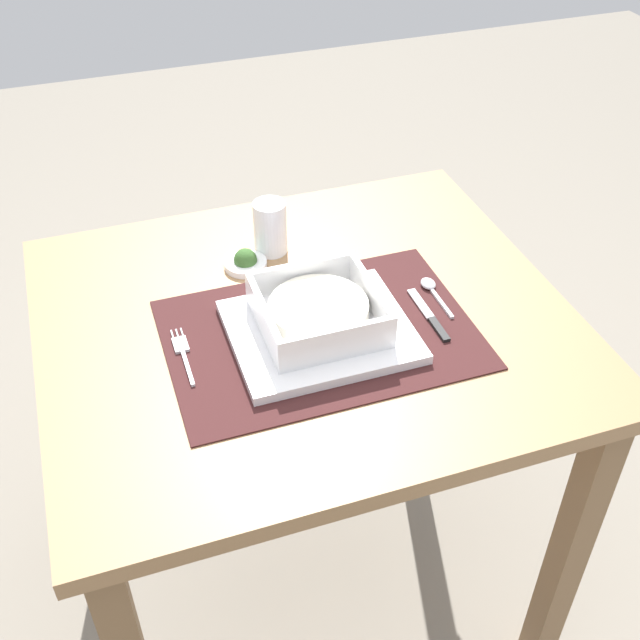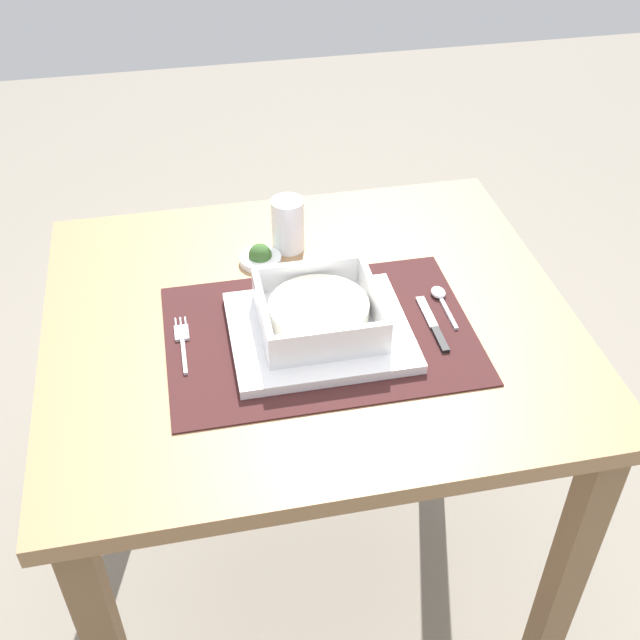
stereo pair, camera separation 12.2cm
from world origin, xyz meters
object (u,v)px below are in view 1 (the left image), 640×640
(butter_knife, at_px, (431,318))
(condiment_saucer, at_px, (246,262))
(dining_table, at_px, (306,369))
(fork, at_px, (183,352))
(spoon, at_px, (431,288))
(drinking_glass, at_px, (271,230))
(porridge_bowl, at_px, (318,312))

(butter_knife, xyz_separation_m, condiment_saucer, (-0.24, 0.24, 0.00))
(dining_table, bearing_deg, fork, -172.22)
(dining_table, bearing_deg, condiment_saucer, 108.97)
(dining_table, xyz_separation_m, butter_knife, (0.19, -0.08, 0.12))
(fork, xyz_separation_m, condiment_saucer, (0.15, 0.19, 0.01))
(spoon, height_order, drinking_glass, drinking_glass)
(spoon, height_order, condiment_saucer, condiment_saucer)
(fork, height_order, drinking_glass, drinking_glass)
(fork, xyz_separation_m, drinking_glass, (0.21, 0.23, 0.04))
(drinking_glass, bearing_deg, porridge_bowl, -88.64)
(porridge_bowl, height_order, fork, porridge_bowl)
(spoon, xyz_separation_m, condiment_saucer, (-0.28, 0.17, 0.00))
(dining_table, relative_size, condiment_saucer, 11.39)
(porridge_bowl, distance_m, butter_knife, 0.19)
(porridge_bowl, bearing_deg, drinking_glass, 91.36)
(dining_table, bearing_deg, spoon, -1.37)
(porridge_bowl, relative_size, fork, 1.37)
(dining_table, distance_m, drinking_glass, 0.25)
(spoon, distance_m, condiment_saucer, 0.32)
(dining_table, relative_size, butter_knife, 6.13)
(butter_knife, distance_m, drinking_glass, 0.33)
(porridge_bowl, height_order, spoon, porridge_bowl)
(porridge_bowl, bearing_deg, butter_knife, -9.32)
(fork, xyz_separation_m, spoon, (0.43, 0.02, 0.00))
(fork, height_order, spoon, spoon)
(butter_knife, bearing_deg, fork, 168.94)
(dining_table, height_order, fork, fork)
(dining_table, bearing_deg, porridge_bowl, -81.61)
(porridge_bowl, distance_m, drinking_glass, 0.24)
(porridge_bowl, height_order, butter_knife, porridge_bowl)
(dining_table, xyz_separation_m, porridge_bowl, (0.01, -0.05, 0.16))
(porridge_bowl, relative_size, spoon, 1.69)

